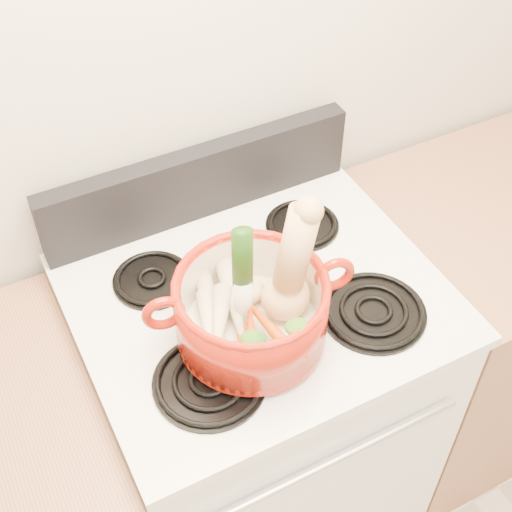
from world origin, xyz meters
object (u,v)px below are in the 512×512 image
dutch_oven (251,310)px  stove_body (258,415)px  leek (242,276)px  squash (287,267)px

dutch_oven → stove_body: bearing=66.5°
dutch_oven → leek: (-0.01, 0.02, 0.09)m
dutch_oven → leek: size_ratio=1.15×
squash → leek: squash is taller
stove_body → dutch_oven: (-0.07, -0.10, 0.58)m
stove_body → leek: size_ratio=3.52×
stove_body → squash: 0.68m
stove_body → squash: squash is taller
dutch_oven → squash: bearing=10.3°
squash → stove_body: bearing=72.6°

